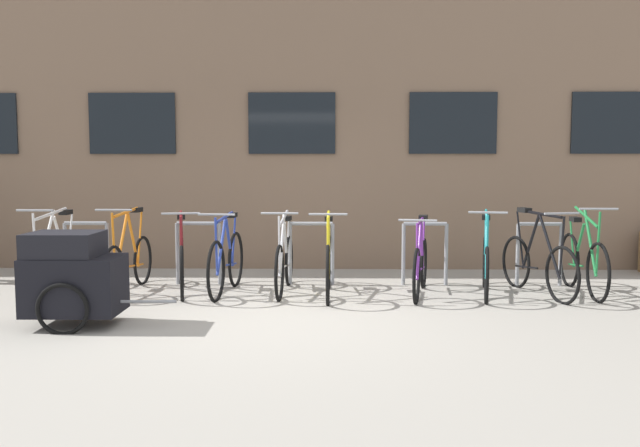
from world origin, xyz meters
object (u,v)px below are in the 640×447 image
Objects in this scene: bicycle_orange at (129,261)px; bicycle_green at (583,262)px; bicycle_silver at (284,262)px; bicycle_white at (55,261)px; bicycle_blue at (226,261)px; bike_trailer at (73,277)px; bicycle_yellow at (328,264)px; bicycle_teal at (486,264)px; bicycle_purple at (420,265)px; bicycle_black at (538,263)px; bicycle_maroon at (182,263)px.

bicycle_orange is 5.65m from bicycle_green.
bicycle_orange is at bearing 179.61° from bicycle_silver.
bicycle_white is 1.04× the size of bicycle_orange.
bicycle_blue is at bearing -4.04° from bicycle_orange.
bicycle_white reaches higher than bike_trailer.
bicycle_green reaches higher than bicycle_white.
bicycle_green reaches higher than bicycle_orange.
bicycle_orange is 2.52m from bicycle_yellow.
bicycle_white reaches higher than bicycle_blue.
bicycle_purple is at bearing -176.55° from bicycle_teal.
bicycle_teal reaches higher than bicycle_silver.
bicycle_orange reaches higher than bicycle_teal.
bicycle_black is 0.97× the size of bicycle_white.
bicycle_green is (4.40, 0.05, -0.00)m from bicycle_blue.
bicycle_purple is (1.68, -0.15, -0.01)m from bicycle_silver.
bicycle_orange is (-5.07, 0.13, -0.01)m from bicycle_black.
bicycle_teal reaches higher than bicycle_black.
bicycle_black is at bearing -0.77° from bicycle_maroon.
bicycle_purple is at bearing 2.02° from bicycle_yellow.
bicycle_orange reaches higher than bicycle_black.
bicycle_yellow is (2.51, -0.20, 0.00)m from bicycle_orange.
bicycle_green is (1.21, 0.07, 0.01)m from bicycle_teal.
bicycle_black reaches higher than bicycle_maroon.
bicycle_maroon is 1.55m from bicycle_white.
bicycle_black reaches higher than bike_trailer.
bicycle_green is at bearing -0.43° from bicycle_orange.
bicycle_yellow is at bearing -4.09° from bicycle_maroon.
bicycle_orange is 1.80m from bike_trailer.
bicycle_silver is 0.99× the size of bicycle_blue.
bicycle_purple reaches higher than bike_trailer.
bicycle_blue is at bearing 53.93° from bike_trailer.
bicycle_purple is at bearing -1.70° from bicycle_blue.
bicycle_silver reaches higher than bicycle_blue.
bicycle_white is at bearing -179.85° from bicycle_purple.
bicycle_green is (4.96, 0.03, 0.02)m from bicycle_maroon.
bicycle_silver is at bearing -0.39° from bicycle_orange.
bicycle_maroon is at bearing 3.80° from bicycle_white.
bicycle_maroon is 0.93× the size of bicycle_green.
bicycle_green is (0.58, 0.08, 0.00)m from bicycle_black.
bicycle_blue is at bearing -179.41° from bicycle_green.
bike_trailer is at bearing -126.07° from bicycle_blue.
bicycle_teal reaches higher than bicycle_maroon.
bicycle_orange is at bearing 178.58° from bicycle_teal.
bicycle_silver is 1.68m from bicycle_purple.
bicycle_yellow is 1.07× the size of bicycle_purple.
bicycle_black reaches higher than bicycle_purple.
bicycle_white is 1.07× the size of bicycle_purple.
bicycle_blue is (-3.82, 0.04, 0.01)m from bicycle_black.
bicycle_yellow is 1.13m from bicycle_purple.
bicycle_orange is 0.96× the size of bicycle_yellow.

